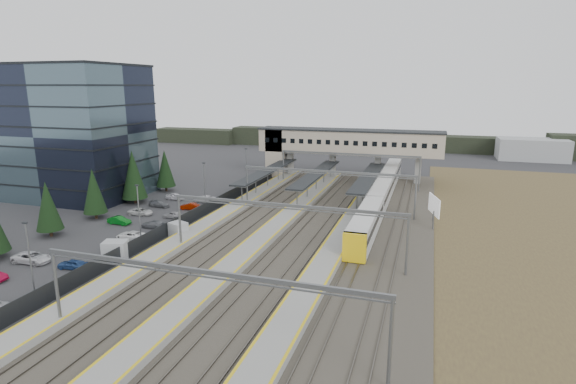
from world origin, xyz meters
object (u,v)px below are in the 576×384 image
(relay_cabin_near, at_px, (116,250))
(relay_cabin_far, at_px, (178,230))
(office_building, at_px, (73,131))
(train, at_px, (381,194))
(footbridge, at_px, (336,144))
(billboard, at_px, (434,206))

(relay_cabin_near, relative_size, relay_cabin_far, 1.18)
(office_building, distance_m, relay_cabin_near, 39.65)
(train, bearing_deg, relay_cabin_far, -133.64)
(footbridge, bearing_deg, relay_cabin_near, -105.51)
(office_building, distance_m, train, 57.85)
(train, bearing_deg, footbridge, 122.01)
(relay_cabin_near, bearing_deg, office_building, 138.04)
(relay_cabin_far, bearing_deg, billboard, 25.31)
(relay_cabin_near, xyz_separation_m, train, (27.68, 35.79, 0.85))
(relay_cabin_near, distance_m, billboard, 44.60)
(relay_cabin_near, xyz_separation_m, relay_cabin_far, (2.76, 9.66, -0.13))
(office_building, xyz_separation_m, footbridge, (43.70, 30.00, -4.26))
(footbridge, distance_m, train, 23.95)
(relay_cabin_far, distance_m, billboard, 37.34)
(relay_cabin_near, bearing_deg, footbridge, 74.49)
(footbridge, xyz_separation_m, train, (12.30, -19.67, -5.94))
(office_building, relative_size, train, 0.42)
(relay_cabin_far, bearing_deg, relay_cabin_near, -105.97)
(billboard, bearing_deg, relay_cabin_near, -144.93)
(office_building, height_order, billboard, office_building)
(relay_cabin_near, xyz_separation_m, billboard, (36.47, 25.60, 1.89))
(office_building, xyz_separation_m, relay_cabin_far, (31.08, -15.80, -11.17))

